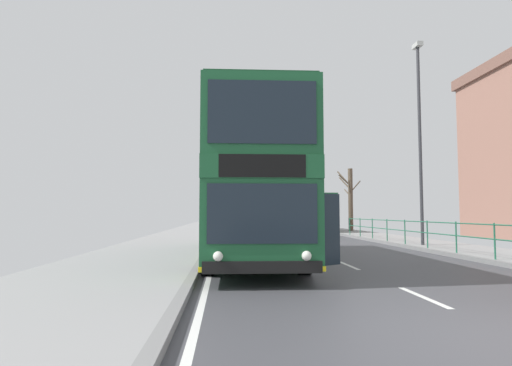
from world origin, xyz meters
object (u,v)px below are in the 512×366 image
(background_bus_far_lane, at_px, (306,212))
(double_decker_bus_main, at_px, (251,188))
(street_lamp_far_side, at_px, (420,128))
(bare_tree_far_00, at_px, (350,198))

(background_bus_far_lane, bearing_deg, double_decker_bus_main, -105.18)
(double_decker_bus_main, relative_size, background_bus_far_lane, 1.15)
(background_bus_far_lane, height_order, street_lamp_far_side, street_lamp_far_side)
(bare_tree_far_00, bearing_deg, double_decker_bus_main, -114.27)
(double_decker_bus_main, xyz_separation_m, bare_tree_far_00, (9.16, 20.30, 0.43))
(bare_tree_far_00, bearing_deg, background_bus_far_lane, 168.82)
(street_lamp_far_side, distance_m, bare_tree_far_00, 16.13)
(background_bus_far_lane, bearing_deg, street_lamp_far_side, -82.88)
(double_decker_bus_main, distance_m, street_lamp_far_side, 9.40)
(background_bus_far_lane, relative_size, bare_tree_far_00, 1.97)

